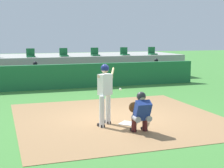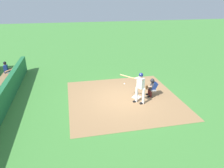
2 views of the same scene
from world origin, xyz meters
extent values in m
plane|color=#428438|center=(0.00, 0.00, 0.00)|extent=(80.00, 80.00, 0.00)
cube|color=#9E754C|center=(0.00, 0.00, 0.01)|extent=(6.40, 6.40, 0.01)
cube|color=white|center=(0.00, -0.80, 0.02)|extent=(0.62, 0.62, 0.02)
cylinder|color=silver|center=(-0.84, -0.90, 0.46)|extent=(0.15, 0.15, 0.92)
cylinder|color=silver|center=(-0.56, -0.60, 0.46)|extent=(0.15, 0.15, 0.92)
cube|color=white|center=(-0.70, -0.75, 1.22)|extent=(0.45, 0.38, 0.60)
sphere|color=tan|center=(-0.70, -0.75, 1.65)|extent=(0.21, 0.21, 0.21)
sphere|color=navy|center=(-0.70, -0.75, 1.68)|extent=(0.24, 0.24, 0.24)
cylinder|color=tan|center=(-0.66, -0.65, 1.43)|extent=(0.53, 0.38, 0.18)
cylinder|color=tan|center=(-0.46, -0.61, 1.43)|extent=(0.19, 0.27, 0.17)
cylinder|color=tan|center=(-0.26, -0.12, 1.48)|extent=(0.39, 0.80, 0.24)
cube|color=black|center=(-0.85, -0.84, 0.04)|extent=(0.17, 0.28, 0.09)
cube|color=black|center=(-0.57, -0.54, 0.04)|extent=(0.17, 0.28, 0.09)
cylinder|color=gray|center=(-0.16, -1.78, 0.42)|extent=(0.17, 0.32, 0.16)
cylinder|color=#4C1919|center=(-0.15, -1.63, 0.21)|extent=(0.14, 0.14, 0.42)
cube|color=black|center=(-0.15, -1.57, 0.04)|extent=(0.12, 0.24, 0.08)
cylinder|color=gray|center=(0.16, -1.79, 0.42)|extent=(0.17, 0.32, 0.16)
cylinder|color=#4C1919|center=(0.17, -1.64, 0.21)|extent=(0.14, 0.14, 0.42)
cube|color=black|center=(0.17, -1.58, 0.04)|extent=(0.12, 0.24, 0.08)
cube|color=navy|center=(0.00, -1.83, 0.64)|extent=(0.41, 0.45, 0.57)
cube|color=#2D2D33|center=(0.01, -1.71, 0.64)|extent=(0.39, 0.26, 0.45)
sphere|color=tan|center=(0.01, -1.75, 0.98)|extent=(0.21, 0.21, 0.21)
sphere|color=#232328|center=(0.01, -1.73, 1.00)|extent=(0.25, 0.25, 0.25)
cylinder|color=tan|center=(-0.03, -1.61, 0.64)|extent=(0.11, 0.45, 0.10)
ellipsoid|color=brown|center=(-0.06, -1.38, 0.64)|extent=(0.28, 0.13, 0.30)
sphere|color=white|center=(0.03, -0.04, 0.94)|extent=(0.07, 0.07, 0.07)
cube|color=#1E6638|center=(0.00, 6.50, 0.60)|extent=(13.00, 0.30, 1.20)
cylinder|color=#939399|center=(4.79, 7.25, 0.49)|extent=(0.15, 0.40, 0.15)
cylinder|color=#939399|center=(4.79, 7.05, 0.23)|extent=(0.13, 0.13, 0.45)
cube|color=maroon|center=(4.79, 7.00, 0.04)|extent=(0.11, 0.24, 0.08)
cylinder|color=#939399|center=(5.05, 7.25, 0.49)|extent=(0.15, 0.40, 0.15)
cylinder|color=#939399|center=(5.05, 7.05, 0.23)|extent=(0.13, 0.13, 0.45)
cube|color=maroon|center=(5.05, 7.00, 0.04)|extent=(0.11, 0.24, 0.08)
cube|color=navy|center=(4.92, 7.47, 0.76)|extent=(0.36, 0.22, 0.54)
sphere|color=#996B4C|center=(4.92, 7.47, 1.15)|extent=(0.20, 0.20, 0.20)
sphere|color=black|center=(4.92, 7.47, 1.19)|extent=(0.22, 0.22, 0.22)
cylinder|color=#996B4C|center=(4.72, 7.33, 0.65)|extent=(0.09, 0.41, 0.22)
cylinder|color=#996B4C|center=(5.12, 7.33, 0.65)|extent=(0.09, 0.41, 0.22)
camera|label=1|loc=(-3.56, -9.89, 2.63)|focal=54.22mm
camera|label=2|loc=(-10.67, 2.98, 5.60)|focal=33.58mm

